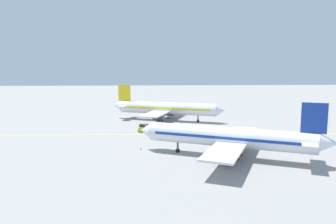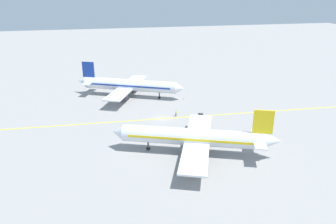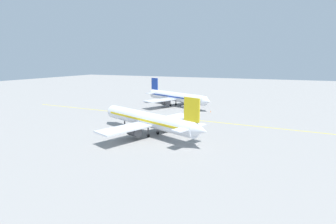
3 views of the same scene
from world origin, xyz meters
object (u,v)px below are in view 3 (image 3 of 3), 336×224
at_px(baggage_cart_trailing, 188,122).
at_px(ground_crew_worker, 183,115).
at_px(airplane_adjacent_stand, 176,97).
at_px(traffic_cone_near_nose, 189,125).
at_px(airplane_at_gate, 149,120).
at_px(baggage_tug_white, 195,120).
at_px(traffic_cone_mid_apron, 211,111).

bearing_deg(baggage_cart_trailing, ground_crew_worker, 28.77).
distance_m(airplane_adjacent_stand, ground_crew_worker, 22.78).
height_order(ground_crew_worker, traffic_cone_near_nose, ground_crew_worker).
relative_size(airplane_at_gate, ground_crew_worker, 20.39).
bearing_deg(airplane_adjacent_stand, baggage_cart_trailing, -151.55).
bearing_deg(baggage_tug_white, airplane_adjacent_stand, 33.18).
relative_size(baggage_cart_trailing, ground_crew_worker, 1.74).
bearing_deg(ground_crew_worker, traffic_cone_mid_apron, -22.67).
bearing_deg(traffic_cone_near_nose, ground_crew_worker, 29.75).
relative_size(baggage_tug_white, traffic_cone_near_nose, 6.05).
xyz_separation_m(traffic_cone_near_nose, traffic_cone_mid_apron, (21.77, -0.58, 0.00)).
xyz_separation_m(ground_crew_worker, traffic_cone_near_nose, (-8.61, -4.92, -0.63)).
height_order(ground_crew_worker, traffic_cone_mid_apron, ground_crew_worker).
distance_m(airplane_at_gate, traffic_cone_mid_apron, 35.31).
height_order(airplane_adjacent_stand, ground_crew_worker, airplane_adjacent_stand).
bearing_deg(baggage_cart_trailing, airplane_adjacent_stand, 28.45).
xyz_separation_m(baggage_tug_white, baggage_cart_trailing, (-3.12, 1.08, -0.14)).
height_order(baggage_cart_trailing, traffic_cone_mid_apron, baggage_cart_trailing).
relative_size(ground_crew_worker, traffic_cone_mid_apron, 3.05).
bearing_deg(traffic_cone_mid_apron, airplane_adjacent_stand, 67.45).
xyz_separation_m(airplane_adjacent_stand, ground_crew_worker, (-19.90, -10.73, -2.80)).
height_order(airplane_adjacent_stand, baggage_tug_white, airplane_adjacent_stand).
bearing_deg(traffic_cone_mid_apron, baggage_cart_trailing, 176.96).
distance_m(baggage_tug_white, ground_crew_worker, 7.31).
bearing_deg(airplane_at_gate, airplane_adjacent_stand, 13.15).
xyz_separation_m(airplane_at_gate, baggage_tug_white, (16.50, -6.54, -2.81)).
xyz_separation_m(baggage_cart_trailing, traffic_cone_mid_apron, (21.14, -1.12, -0.49)).
xyz_separation_m(airplane_at_gate, airplane_adjacent_stand, (41.26, 9.64, 0.00)).
xyz_separation_m(airplane_adjacent_stand, baggage_cart_trailing, (-27.87, -15.10, -2.95)).
xyz_separation_m(baggage_tug_white, traffic_cone_mid_apron, (18.02, -0.04, -0.63)).
distance_m(airplane_adjacent_stand, baggage_tug_white, 29.71).
bearing_deg(traffic_cone_near_nose, baggage_cart_trailing, 40.52).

